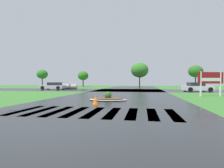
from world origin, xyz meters
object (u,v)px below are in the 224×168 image
at_px(car_blue_compact, 53,86).
at_px(traffic_cone, 96,100).
at_px(car_white_sedan, 197,87).
at_px(estate_billboard, 211,79).
at_px(median_island, 108,99).
at_px(drainage_pipe_stack, 70,87).

xyz_separation_m(car_blue_compact, traffic_cone, (13.12, -19.57, -0.32)).
bearing_deg(traffic_cone, car_white_sedan, 57.44).
height_order(estate_billboard, median_island, estate_billboard).
relative_size(median_island, car_white_sedan, 0.69).
distance_m(drainage_pipe_stack, traffic_cone, 23.44).
distance_m(car_white_sedan, drainage_pipe_stack, 21.60).
bearing_deg(median_island, traffic_cone, -96.46).
bearing_deg(car_blue_compact, drainage_pipe_stack, -150.35).
height_order(estate_billboard, drainage_pipe_stack, estate_billboard).
bearing_deg(estate_billboard, drainage_pipe_stack, -50.56).
bearing_deg(drainage_pipe_stack, car_white_sedan, -11.11).
bearing_deg(median_island, car_white_sedan, 53.66).
bearing_deg(car_white_sedan, estate_billboard, -105.72).
distance_m(median_island, traffic_cone, 2.64).
bearing_deg(traffic_cone, estate_billboard, 40.29).
bearing_deg(drainage_pipe_stack, median_island, -59.65).
distance_m(median_island, car_white_sedan, 17.63).
relative_size(estate_billboard, median_island, 0.88).
distance_m(median_island, car_blue_compact, 21.63).
relative_size(median_island, car_blue_compact, 0.65).
xyz_separation_m(drainage_pipe_stack, traffic_cone, (10.46, -20.98, -0.20)).
relative_size(estate_billboard, car_white_sedan, 0.61).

